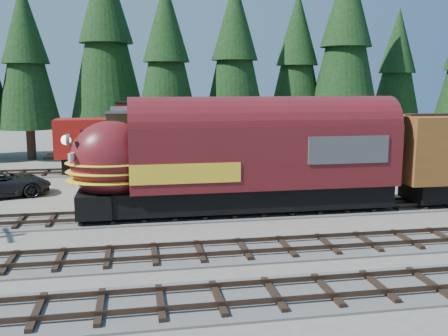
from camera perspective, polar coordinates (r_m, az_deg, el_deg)
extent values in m
plane|color=#6B665B|center=(22.56, 2.66, -7.83)|extent=(120.00, 120.00, 0.00)
cube|color=#4C4947|center=(29.80, 20.02, -4.03)|extent=(68.00, 3.20, 0.08)
cube|color=#38281E|center=(29.16, 20.75, -3.94)|extent=(68.00, 0.08, 0.16)
cube|color=#38281E|center=(30.37, 19.36, -3.34)|extent=(68.00, 0.08, 0.16)
cube|color=#4C4947|center=(39.90, -17.46, -0.58)|extent=(32.00, 3.20, 0.08)
cube|color=#38281E|center=(39.16, -17.61, -0.46)|extent=(32.00, 0.08, 0.16)
cube|color=#38281E|center=(40.57, -17.35, -0.11)|extent=(32.00, 0.08, 0.16)
cube|color=gold|center=(32.25, -1.44, 0.55)|extent=(12.00, 6.00, 3.40)
cube|color=yellow|center=(31.96, -1.46, 4.84)|extent=(11.88, 3.30, 1.44)
cube|color=white|center=(30.85, -12.32, 0.86)|extent=(0.06, 2.40, 0.60)
cone|color=black|center=(48.47, -21.74, 11.85)|extent=(5.65, 5.65, 12.88)
cone|color=black|center=(49.36, -13.36, 14.71)|extent=(6.96, 6.96, 15.86)
cone|color=black|center=(45.61, -6.62, 12.83)|extent=(5.75, 5.75, 13.09)
cone|color=black|center=(47.16, 1.24, 13.10)|extent=(5.91, 5.91, 13.46)
cone|color=black|center=(50.66, 8.35, 12.33)|extent=(5.68, 5.68, 12.94)
cone|color=black|center=(50.31, 13.77, 14.25)|extent=(6.78, 6.78, 15.45)
cone|color=black|center=(55.67, 19.17, 10.89)|extent=(5.23, 5.23, 11.92)
cube|color=black|center=(26.29, 2.76, -3.25)|extent=(15.23, 2.73, 1.18)
cube|color=#5D1519|center=(26.10, 4.62, 1.52)|extent=(13.89, 3.21, 3.21)
ellipsoid|color=#5D1519|center=(25.29, -12.74, 0.82)|extent=(4.06, 3.14, 3.95)
cube|color=#38383A|center=(27.32, 12.69, 2.47)|extent=(4.27, 3.27, 1.39)
sphere|color=white|center=(25.35, -17.61, 3.07)|extent=(0.47, 0.47, 0.47)
cube|color=black|center=(39.45, -11.63, 0.69)|extent=(8.66, 2.23, 0.96)
cube|color=maroon|center=(39.21, -11.73, 3.47)|extent=(9.62, 2.79, 2.89)
cube|color=maroon|center=(39.04, -10.41, 6.46)|extent=(2.31, 2.12, 1.15)
imported|color=black|center=(33.03, -24.25, -1.65)|extent=(6.37, 4.26, 1.62)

